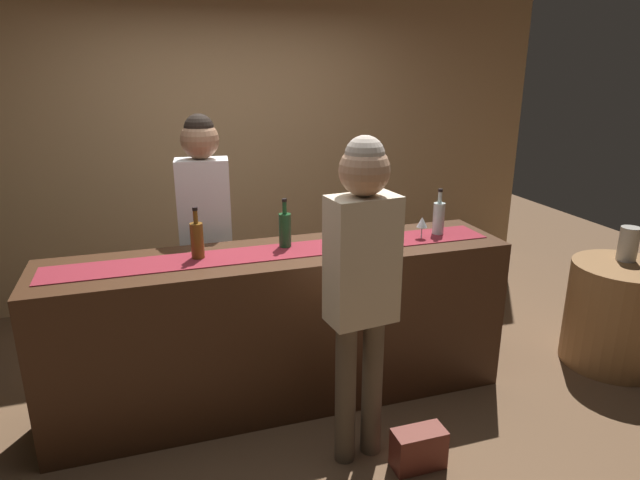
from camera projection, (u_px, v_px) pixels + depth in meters
The scene contains 14 objects.
ground_plane at pixel (284, 396), 3.55m from camera, with size 10.00×10.00×0.00m, color brown.
back_wall at pixel (227, 135), 4.83m from camera, with size 6.00×0.12×2.90m, color tan.
bar_counter at pixel (282, 327), 3.40m from camera, with size 2.79×0.60×0.99m, color #3D2314.
counter_runner_cloth at pixel (281, 251), 3.25m from camera, with size 2.65×0.28×0.01m, color maroon.
wine_bottle_clear at pixel (439, 218), 3.55m from camera, with size 0.07×0.07×0.30m.
wine_bottle_green at pixel (285, 229), 3.30m from camera, with size 0.07×0.07×0.30m.
wine_bottle_amber at pixel (197, 240), 3.11m from camera, with size 0.07×0.07×0.30m.
wine_glass_near_customer at pixel (375, 228), 3.35m from camera, with size 0.07×0.07×0.14m.
wine_glass_mid_counter at pixel (422, 223), 3.46m from camera, with size 0.07×0.07×0.14m.
bartender at pixel (205, 215), 3.64m from camera, with size 0.36×0.25×1.75m.
customer_sipping at pixel (362, 270), 2.70m from camera, with size 0.36×0.24×1.74m.
round_side_table at pixel (617, 314), 3.86m from camera, with size 0.68×0.68×0.74m, color olive.
vase_on_side_table at pixel (628, 244), 3.80m from camera, with size 0.13×0.13×0.24m, color #A8A399.
handbag at pixel (419, 449), 2.90m from camera, with size 0.28×0.14×0.22m, color brown.
Camera 1 is at (-0.72, -3.00, 2.05)m, focal length 30.82 mm.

